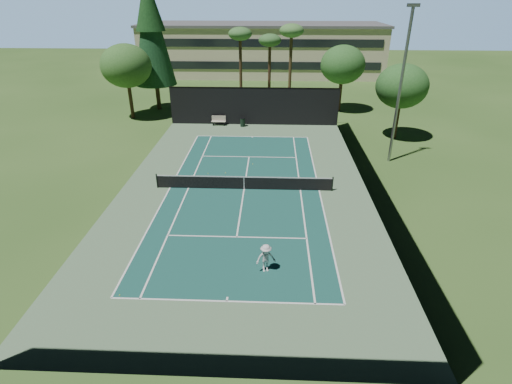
% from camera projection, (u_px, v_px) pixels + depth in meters
% --- Properties ---
extents(ground, '(160.00, 160.00, 0.00)m').
position_uv_depth(ground, '(244.00, 189.00, 29.24)').
color(ground, '#345720').
rests_on(ground, ground).
extents(apron_slab, '(18.00, 32.00, 0.01)m').
position_uv_depth(apron_slab, '(244.00, 189.00, 29.24)').
color(apron_slab, '#587955').
rests_on(apron_slab, ground).
extents(court_surface, '(10.97, 23.77, 0.01)m').
position_uv_depth(court_surface, '(244.00, 189.00, 29.24)').
color(court_surface, '#184D45').
rests_on(court_surface, ground).
extents(court_lines, '(11.07, 23.87, 0.01)m').
position_uv_depth(court_lines, '(244.00, 189.00, 29.23)').
color(court_lines, white).
rests_on(court_lines, ground).
extents(tennis_net, '(12.90, 0.10, 1.10)m').
position_uv_depth(tennis_net, '(244.00, 182.00, 28.99)').
color(tennis_net, black).
rests_on(tennis_net, ground).
extents(fence, '(18.04, 32.05, 4.03)m').
position_uv_depth(fence, '(244.00, 164.00, 28.40)').
color(fence, black).
rests_on(fence, ground).
extents(player, '(1.15, 0.84, 1.59)m').
position_uv_depth(player, '(266.00, 258.00, 20.34)').
color(player, silver).
rests_on(player, ground).
extents(tennis_ball_a, '(0.07, 0.07, 0.07)m').
position_uv_depth(tennis_ball_a, '(120.00, 295.00, 18.98)').
color(tennis_ball_a, '#B5D530').
rests_on(tennis_ball_a, ground).
extents(tennis_ball_b, '(0.08, 0.08, 0.08)m').
position_uv_depth(tennis_ball_b, '(226.00, 173.00, 31.78)').
color(tennis_ball_b, '#B6CF2F').
rests_on(tennis_ball_b, ground).
extents(tennis_ball_c, '(0.07, 0.07, 0.07)m').
position_uv_depth(tennis_ball_c, '(253.00, 164.00, 33.45)').
color(tennis_ball_c, '#C9D630').
rests_on(tennis_ball_c, ground).
extents(tennis_ball_d, '(0.07, 0.07, 0.07)m').
position_uv_depth(tennis_ball_d, '(208.00, 173.00, 31.72)').
color(tennis_ball_d, '#B4D430').
rests_on(tennis_ball_d, ground).
extents(park_bench, '(1.50, 0.45, 1.02)m').
position_uv_depth(park_bench, '(219.00, 120.00, 43.08)').
color(park_bench, beige).
rests_on(park_bench, ground).
extents(trash_bin, '(0.56, 0.56, 0.95)m').
position_uv_depth(trash_bin, '(243.00, 122.00, 42.70)').
color(trash_bin, black).
rests_on(trash_bin, ground).
extents(pine_tree, '(4.80, 4.80, 15.00)m').
position_uv_depth(pine_tree, '(150.00, 26.00, 45.04)').
color(pine_tree, '#4E3A21').
rests_on(pine_tree, ground).
extents(palm_a, '(2.80, 2.80, 9.32)m').
position_uv_depth(palm_a, '(240.00, 37.00, 47.07)').
color(palm_a, '#432E1C').
rests_on(palm_a, ground).
extents(palm_b, '(2.80, 2.80, 8.42)m').
position_uv_depth(palm_b, '(270.00, 43.00, 49.10)').
color(palm_b, '#442C1D').
rests_on(palm_b, ground).
extents(palm_c, '(2.80, 2.80, 9.77)m').
position_uv_depth(palm_c, '(291.00, 34.00, 45.77)').
color(palm_c, '#4A3720').
rests_on(palm_c, ground).
extents(decid_tree_a, '(5.12, 5.12, 7.62)m').
position_uv_depth(decid_tree_a, '(343.00, 65.00, 46.08)').
color(decid_tree_a, '#402B1B').
rests_on(decid_tree_a, ground).
extents(decid_tree_b, '(4.80, 4.80, 7.14)m').
position_uv_depth(decid_tree_b, '(402.00, 86.00, 37.16)').
color(decid_tree_b, '#472E1E').
rests_on(decid_tree_b, ground).
extents(decid_tree_c, '(5.44, 5.44, 8.09)m').
position_uv_depth(decid_tree_c, '(126.00, 66.00, 43.25)').
color(decid_tree_c, '#4E3721').
rests_on(decid_tree_c, ground).
extents(campus_building, '(40.50, 12.50, 8.30)m').
position_uv_depth(campus_building, '(262.00, 49.00, 68.41)').
color(campus_building, beige).
rests_on(campus_building, ground).
extents(light_pole, '(0.90, 0.25, 12.22)m').
position_uv_depth(light_pole, '(401.00, 84.00, 31.26)').
color(light_pole, gray).
rests_on(light_pole, ground).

